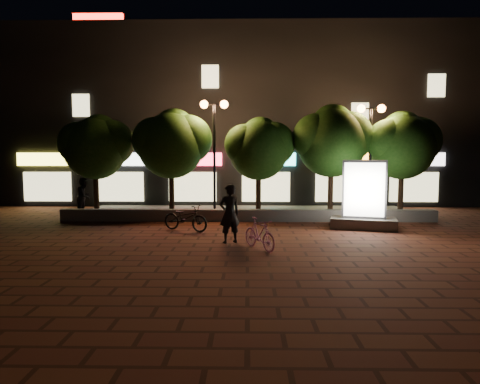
{
  "coord_description": "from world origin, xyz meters",
  "views": [
    {
      "loc": [
        -0.0,
        -13.55,
        2.79
      ],
      "look_at": [
        -0.27,
        1.5,
        1.47
      ],
      "focal_mm": 31.01,
      "sensor_mm": 36.0,
      "label": 1
    }
  ],
  "objects_px": {
    "tree_far_left": "(97,145)",
    "tree_mid": "(260,146)",
    "tree_left": "(172,141)",
    "street_lamp_left": "(214,128)",
    "tree_right": "(332,139)",
    "ad_kiosk": "(364,201)",
    "rider": "(230,214)",
    "street_lamp_right": "(371,131)",
    "scooter_pink": "(259,234)",
    "tree_far_right": "(403,143)",
    "scooter_parked": "(186,218)",
    "pedestrian": "(84,196)"
  },
  "relations": [
    {
      "from": "tree_mid",
      "to": "street_lamp_left",
      "type": "height_order",
      "value": "street_lamp_left"
    },
    {
      "from": "scooter_pink",
      "to": "scooter_parked",
      "type": "bearing_deg",
      "value": 99.42
    },
    {
      "from": "tree_right",
      "to": "ad_kiosk",
      "type": "distance_m",
      "value": 4.07
    },
    {
      "from": "tree_left",
      "to": "ad_kiosk",
      "type": "height_order",
      "value": "tree_left"
    },
    {
      "from": "tree_far_right",
      "to": "ad_kiosk",
      "type": "relative_size",
      "value": 1.79
    },
    {
      "from": "tree_left",
      "to": "scooter_pink",
      "type": "height_order",
      "value": "tree_left"
    },
    {
      "from": "ad_kiosk",
      "to": "scooter_pink",
      "type": "xyz_separation_m",
      "value": [
        -4.11,
        -3.72,
        -0.59
      ]
    },
    {
      "from": "tree_mid",
      "to": "scooter_parked",
      "type": "bearing_deg",
      "value": -126.72
    },
    {
      "from": "street_lamp_right",
      "to": "rider",
      "type": "bearing_deg",
      "value": -137.03
    },
    {
      "from": "tree_far_left",
      "to": "tree_mid",
      "type": "height_order",
      "value": "tree_far_left"
    },
    {
      "from": "tree_mid",
      "to": "rider",
      "type": "xyz_separation_m",
      "value": [
        -1.12,
        -5.92,
        -2.27
      ]
    },
    {
      "from": "tree_left",
      "to": "rider",
      "type": "distance_m",
      "value": 7.04
    },
    {
      "from": "tree_left",
      "to": "scooter_parked",
      "type": "height_order",
      "value": "tree_left"
    },
    {
      "from": "ad_kiosk",
      "to": "tree_right",
      "type": "bearing_deg",
      "value": 100.96
    },
    {
      "from": "rider",
      "to": "scooter_parked",
      "type": "height_order",
      "value": "rider"
    },
    {
      "from": "tree_far_left",
      "to": "rider",
      "type": "xyz_separation_m",
      "value": [
        6.38,
        -5.92,
        -2.35
      ]
    },
    {
      "from": "street_lamp_right",
      "to": "pedestrian",
      "type": "height_order",
      "value": "street_lamp_right"
    },
    {
      "from": "tree_far_left",
      "to": "tree_far_right",
      "type": "bearing_deg",
      "value": 0.0
    },
    {
      "from": "street_lamp_left",
      "to": "tree_far_left",
      "type": "bearing_deg",
      "value": 177.24
    },
    {
      "from": "scooter_pink",
      "to": "rider",
      "type": "relative_size",
      "value": 0.83
    },
    {
      "from": "tree_far_left",
      "to": "tree_mid",
      "type": "distance_m",
      "value": 7.5
    },
    {
      "from": "street_lamp_left",
      "to": "rider",
      "type": "distance_m",
      "value": 6.51
    },
    {
      "from": "tree_right",
      "to": "ad_kiosk",
      "type": "xyz_separation_m",
      "value": [
        0.61,
        -3.15,
        -2.51
      ]
    },
    {
      "from": "street_lamp_left",
      "to": "rider",
      "type": "height_order",
      "value": "street_lamp_left"
    },
    {
      "from": "tree_mid",
      "to": "pedestrian",
      "type": "xyz_separation_m",
      "value": [
        -8.05,
        -0.24,
        -2.28
      ]
    },
    {
      "from": "tree_far_left",
      "to": "scooter_parked",
      "type": "bearing_deg",
      "value": -39.48
    },
    {
      "from": "scooter_pink",
      "to": "pedestrian",
      "type": "relative_size",
      "value": 0.93
    },
    {
      "from": "street_lamp_left",
      "to": "scooter_parked",
      "type": "xyz_separation_m",
      "value": [
        -0.8,
        -3.56,
        -3.53
      ]
    },
    {
      "from": "tree_far_right",
      "to": "pedestrian",
      "type": "bearing_deg",
      "value": -179.05
    },
    {
      "from": "tree_left",
      "to": "street_lamp_right",
      "type": "bearing_deg",
      "value": -1.68
    },
    {
      "from": "tree_far_right",
      "to": "scooter_parked",
      "type": "relative_size",
      "value": 2.53
    },
    {
      "from": "tree_far_left",
      "to": "street_lamp_right",
      "type": "bearing_deg",
      "value": -1.21
    },
    {
      "from": "tree_right",
      "to": "rider",
      "type": "relative_size",
      "value": 2.68
    },
    {
      "from": "ad_kiosk",
      "to": "street_lamp_right",
      "type": "bearing_deg",
      "value": 70.32
    },
    {
      "from": "street_lamp_right",
      "to": "pedestrian",
      "type": "xyz_separation_m",
      "value": [
        -13.0,
        0.02,
        -2.96
      ]
    },
    {
      "from": "tree_far_right",
      "to": "street_lamp_right",
      "type": "distance_m",
      "value": 1.66
    },
    {
      "from": "scooter_pink",
      "to": "tree_far_left",
      "type": "bearing_deg",
      "value": 105.07
    },
    {
      "from": "street_lamp_left",
      "to": "rider",
      "type": "relative_size",
      "value": 2.74
    },
    {
      "from": "tree_far_left",
      "to": "street_lamp_right",
      "type": "relative_size",
      "value": 0.93
    },
    {
      "from": "street_lamp_left",
      "to": "ad_kiosk",
      "type": "xyz_separation_m",
      "value": [
        5.97,
        -2.89,
        -2.97
      ]
    },
    {
      "from": "tree_left",
      "to": "tree_far_right",
      "type": "height_order",
      "value": "tree_left"
    },
    {
      "from": "pedestrian",
      "to": "ad_kiosk",
      "type": "bearing_deg",
      "value": -96.95
    },
    {
      "from": "scooter_pink",
      "to": "pedestrian",
      "type": "bearing_deg",
      "value": 108.16
    },
    {
      "from": "tree_far_right",
      "to": "ad_kiosk",
      "type": "bearing_deg",
      "value": -129.37
    },
    {
      "from": "tree_right",
      "to": "rider",
      "type": "distance_m",
      "value": 7.84
    },
    {
      "from": "street_lamp_left",
      "to": "pedestrian",
      "type": "bearing_deg",
      "value": 179.78
    },
    {
      "from": "tree_left",
      "to": "street_lamp_left",
      "type": "distance_m",
      "value": 2.05
    },
    {
      "from": "tree_mid",
      "to": "rider",
      "type": "height_order",
      "value": "tree_mid"
    },
    {
      "from": "tree_far_right",
      "to": "street_lamp_left",
      "type": "relative_size",
      "value": 0.92
    },
    {
      "from": "tree_left",
      "to": "tree_mid",
      "type": "bearing_deg",
      "value": -0.0
    }
  ]
}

